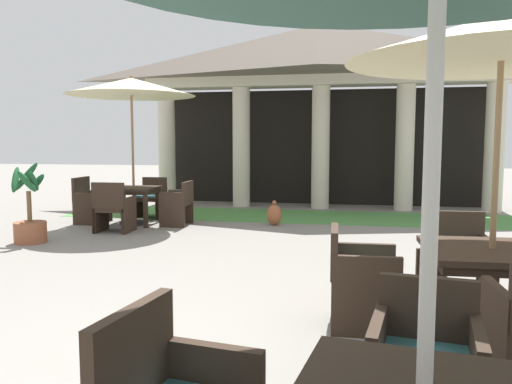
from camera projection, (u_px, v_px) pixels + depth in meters
background_pavilion at (322, 70)px, 11.86m from camera, size 8.93×2.57×4.33m
lawn_strip at (315, 217)px, 10.65m from camera, size 10.73×1.99×0.01m
patio_chair_near_foreground_north at (425, 373)px, 2.56m from camera, size 0.62×0.64×0.85m
patio_table_mid_left at (134, 192)px, 9.66m from camera, size 0.87×0.87×0.72m
patio_umbrella_mid_left at (131, 88)px, 9.46m from camera, size 2.42×2.42×2.85m
patio_chair_mid_left_north at (151, 199)px, 10.56m from camera, size 0.57×0.59×0.83m
patio_chair_mid_left_east at (178, 204)px, 9.54m from camera, size 0.51×0.60×0.84m
patio_chair_mid_left_west at (91, 202)px, 9.83m from camera, size 0.54×0.64×0.90m
patio_chair_mid_left_south at (113, 209)px, 8.80m from camera, size 0.61×0.55×0.89m
patio_table_mid_right at (492, 259)px, 4.11m from camera, size 1.07×1.07×0.71m
patio_umbrella_mid_right at (502, 40)px, 3.93m from camera, size 2.44×2.44×2.64m
patio_chair_mid_right_west at (360, 280)px, 4.29m from camera, size 0.59×0.59×0.85m
patio_chair_mid_right_north at (460, 258)px, 5.16m from camera, size 0.61×0.59×0.85m
potted_palm_left_edge at (30, 220)px, 7.89m from camera, size 0.56×0.60×1.28m
terracotta_urn at (274, 215)px, 9.57m from camera, size 0.29×0.29×0.48m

